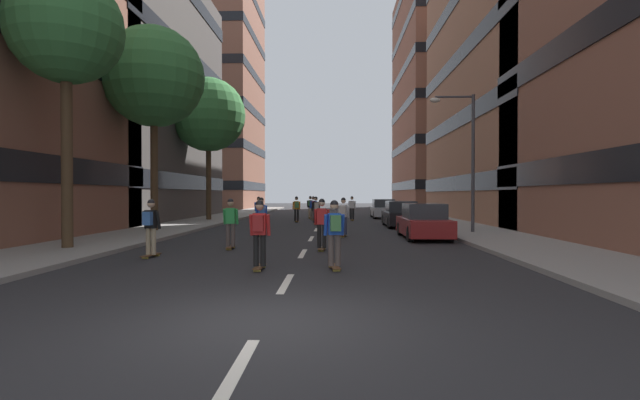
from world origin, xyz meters
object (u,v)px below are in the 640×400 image
object	(u,v)px
parked_car_far	(423,222)
skater_1	(261,214)
skater_6	(316,209)
parked_car_near	(383,209)
parked_car_mid	(401,215)
skater_4	(322,222)
skater_12	(259,209)
skater_7	(310,206)
street_tree_near	(154,77)
skater_9	(343,214)
skater_3	(297,207)
skater_10	(231,221)
skater_0	(352,207)
skater_8	(150,224)
skater_11	(313,207)
street_tree_far	(208,115)
skater_5	(335,230)
skater_2	(259,230)
streetlamp_right	(465,148)

from	to	relation	value
parked_car_far	skater_1	bearing A→B (deg)	173.42
parked_car_far	skater_6	bearing A→B (deg)	119.52
parked_car_near	parked_car_mid	xyz separation A→B (m)	(0.00, -10.07, 0.00)
skater_4	skater_12	world-z (taller)	same
skater_7	street_tree_near	bearing A→B (deg)	-116.63
parked_car_near	skater_9	xyz separation A→B (m)	(-3.46, -16.50, 0.32)
skater_1	skater_9	size ratio (longest dim) A/B	1.00
parked_car_mid	skater_6	xyz separation A→B (m)	(-5.06, 1.80, 0.32)
parked_car_far	street_tree_near	world-z (taller)	street_tree_near
skater_3	skater_6	size ratio (longest dim) A/B	1.00
parked_car_mid	skater_10	bearing A→B (deg)	-123.73
street_tree_near	parked_car_mid	bearing A→B (deg)	20.02
street_tree_near	skater_9	xyz separation A→B (m)	(9.35, -1.76, -6.69)
skater_0	skater_6	xyz separation A→B (m)	(-2.42, -4.62, 0.03)
parked_car_mid	skater_8	size ratio (longest dim) A/B	2.47
skater_0	skater_6	size ratio (longest dim) A/B	1.00
skater_1	skater_11	world-z (taller)	same
skater_0	skater_7	size ratio (longest dim) A/B	1.00
skater_0	skater_8	distance (m)	21.00
street_tree_near	skater_6	distance (m)	12.11
parked_car_mid	skater_8	bearing A→B (deg)	-124.99
skater_10	skater_12	bearing A→B (deg)	95.12
street_tree_far	parked_car_near	bearing A→B (deg)	21.25
street_tree_near	skater_3	bearing A→B (deg)	54.91
skater_10	skater_0	bearing A→B (deg)	74.61
skater_5	skater_12	size ratio (longest dim) A/B	1.00
skater_2	parked_car_far	bearing A→B (deg)	55.89
skater_4	skater_6	xyz separation A→B (m)	(-0.78, 13.28, 0.03)
skater_3	skater_10	size ratio (longest dim) A/B	1.00
street_tree_near	skater_3	xyz separation A→B (m)	(6.31, 8.98, -6.69)
parked_car_mid	street_tree_far	xyz separation A→B (m)	(-12.81, 5.08, 6.82)
skater_7	skater_5	bearing A→B (deg)	-85.33
skater_6	skater_9	world-z (taller)	same
skater_0	skater_6	bearing A→B (deg)	-117.66
street_tree_far	skater_1	size ratio (longest dim) A/B	5.62
skater_12	street_tree_far	bearing A→B (deg)	137.37
street_tree_far	skater_11	distance (m)	9.92
skater_12	skater_3	bearing A→B (deg)	55.92
parked_car_far	parked_car_near	bearing A→B (deg)	90.00
street_tree_far	skater_12	size ratio (longest dim) A/B	5.62
parked_car_far	skater_10	xyz separation A→B (m)	(-7.49, -4.08, 0.29)
skater_2	skater_7	size ratio (longest dim) A/B	1.00
skater_0	skater_1	distance (m)	13.52
street_tree_far	skater_6	world-z (taller)	street_tree_far
skater_4	skater_6	bearing A→B (deg)	93.37
parked_car_far	skater_1	distance (m)	7.25
parked_car_mid	skater_9	xyz separation A→B (m)	(-3.46, -6.43, 0.32)
skater_6	parked_car_near	bearing A→B (deg)	58.56
streetlamp_right	skater_5	size ratio (longest dim) A/B	3.65
skater_7	skater_8	distance (m)	22.96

